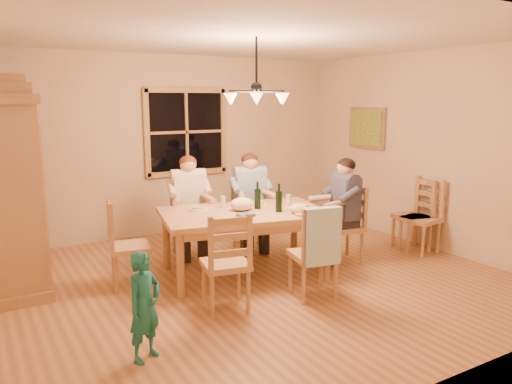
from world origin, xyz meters
TOP-DOWN VIEW (x-y plane):
  - floor at (0.00, 0.00)m, footprint 5.50×5.50m
  - ceiling at (0.00, 0.00)m, footprint 5.50×5.00m
  - wall_back at (0.00, 2.50)m, footprint 5.50×0.02m
  - wall_right at (2.75, 0.00)m, footprint 0.02×5.00m
  - window at (0.20, 2.47)m, footprint 1.30×0.06m
  - painting at (2.71, 1.20)m, footprint 0.06×0.78m
  - chandelier at (-0.00, 0.00)m, footprint 0.77×0.68m
  - armoire at (-2.42, 1.17)m, footprint 0.66×1.40m
  - dining_table at (-0.02, 0.26)m, footprint 2.08×1.51m
  - chair_far_left at (-0.30, 1.23)m, footprint 0.52×0.50m
  - chair_far_right at (0.52, 1.06)m, footprint 0.52×0.50m
  - chair_near_left at (-0.66, -0.52)m, footprint 0.52×0.50m
  - chair_near_right at (0.27, -0.71)m, footprint 0.52×0.50m
  - chair_end_left at (-1.30, 0.52)m, footprint 0.50×0.52m
  - chair_end_right at (1.27, -0.01)m, footprint 0.50×0.52m
  - adult_woman at (-0.30, 1.23)m, footprint 0.46×0.49m
  - adult_plaid_man at (0.52, 1.06)m, footprint 0.46×0.49m
  - adult_slate_man at (1.27, -0.01)m, footprint 0.49×0.46m
  - towel at (0.23, -0.90)m, footprint 0.39×0.17m
  - wine_bottle_a at (0.19, 0.30)m, footprint 0.08×0.08m
  - wine_bottle_b at (0.32, 0.03)m, footprint 0.08×0.08m
  - plate_woman at (-0.43, 0.61)m, footprint 0.26×0.26m
  - plate_plaid at (0.30, 0.51)m, footprint 0.26×0.26m
  - plate_slate at (0.68, 0.08)m, footprint 0.26×0.26m
  - wine_glass_a at (-0.14, 0.56)m, footprint 0.06×0.06m
  - wine_glass_b at (0.60, 0.24)m, footprint 0.06×0.06m
  - cap at (0.47, -0.15)m, footprint 0.20×0.20m
  - napkin at (-0.12, 0.03)m, footprint 0.20×0.17m
  - cloth_bundle at (-0.02, 0.31)m, footprint 0.28×0.22m
  - child at (-1.66, -1.08)m, footprint 0.39×0.34m
  - chair_spare_front at (2.45, -0.05)m, footprint 0.51×0.53m
  - chair_spare_back at (2.45, -0.19)m, footprint 0.47×0.48m

SIDE VIEW (x-z plane):
  - floor at x=0.00m, z-range 0.00..0.00m
  - chair_far_left at x=-0.30m, z-range -0.19..0.80m
  - chair_far_right at x=0.52m, z-range -0.19..0.80m
  - chair_near_left at x=-0.66m, z-range -0.19..0.80m
  - chair_near_right at x=0.27m, z-range -0.19..0.80m
  - chair_end_left at x=-1.30m, z-range -0.19..0.80m
  - chair_end_right at x=1.27m, z-range -0.19..0.80m
  - chair_spare_front at x=2.45m, z-range -0.19..0.80m
  - chair_spare_back at x=2.45m, z-range -0.19..0.80m
  - child at x=-1.66m, z-range 0.00..0.89m
  - dining_table at x=-0.02m, z-range 0.28..1.04m
  - towel at x=0.23m, z-range 0.41..0.99m
  - plate_woman at x=-0.43m, z-range 0.76..0.78m
  - plate_plaid at x=0.30m, z-range 0.76..0.78m
  - plate_slate at x=0.68m, z-range 0.76..0.78m
  - napkin at x=-0.12m, z-range 0.76..0.79m
  - cap at x=0.47m, z-range 0.76..0.87m
  - wine_glass_a at x=-0.14m, z-range 0.76..0.90m
  - wine_glass_b at x=0.60m, z-range 0.76..0.90m
  - cloth_bundle at x=-0.02m, z-range 0.76..0.91m
  - adult_woman at x=-0.30m, z-range 0.40..1.28m
  - adult_plaid_man at x=0.52m, z-range 0.40..1.28m
  - adult_slate_man at x=1.27m, z-range 0.40..1.28m
  - wine_bottle_a at x=0.19m, z-range 0.76..1.09m
  - wine_bottle_b at x=0.32m, z-range 0.76..1.09m
  - armoire at x=-2.42m, z-range -0.09..2.21m
  - wall_back at x=0.00m, z-range 0.00..2.70m
  - wall_right at x=2.75m, z-range 0.00..2.70m
  - window at x=0.20m, z-range 0.90..2.20m
  - painting at x=2.71m, z-range 1.28..1.92m
  - chandelier at x=0.00m, z-range 1.72..2.43m
  - ceiling at x=0.00m, z-range 2.69..2.71m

